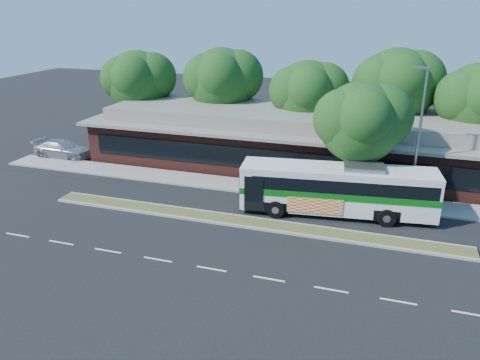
# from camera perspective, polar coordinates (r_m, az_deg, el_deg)

# --- Properties ---
(ground) EXTENTS (120.00, 120.00, 0.00)m
(ground) POSITION_cam_1_polar(r_m,az_deg,el_deg) (28.15, 0.18, -5.74)
(ground) COLOR black
(ground) RESTS_ON ground
(median_strip) EXTENTS (26.00, 1.10, 0.15)m
(median_strip) POSITION_cam_1_polar(r_m,az_deg,el_deg) (28.63, 0.55, -5.10)
(median_strip) COLOR #454C20
(median_strip) RESTS_ON ground
(sidewalk) EXTENTS (44.00, 2.60, 0.12)m
(sidewalk) POSITION_cam_1_polar(r_m,az_deg,el_deg) (33.76, 3.49, -1.05)
(sidewalk) COLOR gray
(sidewalk) RESTS_ON ground
(parking_lot) EXTENTS (14.00, 12.00, 0.01)m
(parking_lot) POSITION_cam_1_polar(r_m,az_deg,el_deg) (44.42, -18.35, 3.20)
(parking_lot) COLOR black
(parking_lot) RESTS_ON ground
(plaza_building) EXTENTS (33.20, 11.20, 4.45)m
(plaza_building) POSITION_cam_1_polar(r_m,az_deg,el_deg) (39.21, 6.00, 5.15)
(plaza_building) COLOR #58231B
(plaza_building) RESTS_ON ground
(lamp_post) EXTENTS (0.93, 0.18, 9.07)m
(lamp_post) POSITION_cam_1_polar(r_m,az_deg,el_deg) (31.04, 20.91, 5.08)
(lamp_post) COLOR slate
(lamp_post) RESTS_ON ground
(tree_bg_a) EXTENTS (6.47, 5.80, 8.63)m
(tree_bg_a) POSITION_cam_1_polar(r_m,az_deg,el_deg) (45.54, -11.82, 11.80)
(tree_bg_a) COLOR black
(tree_bg_a) RESTS_ON ground
(tree_bg_b) EXTENTS (6.69, 6.00, 9.00)m
(tree_bg_b) POSITION_cam_1_polar(r_m,az_deg,el_deg) (43.10, -1.63, 12.11)
(tree_bg_b) COLOR black
(tree_bg_b) RESTS_ON ground
(tree_bg_c) EXTENTS (6.24, 5.60, 8.26)m
(tree_bg_c) POSITION_cam_1_polar(r_m,az_deg,el_deg) (40.27, 8.83, 10.49)
(tree_bg_c) COLOR black
(tree_bg_c) RESTS_ON ground
(tree_bg_d) EXTENTS (6.91, 6.20, 9.37)m
(tree_bg_d) POSITION_cam_1_polar(r_m,az_deg,el_deg) (40.65, 19.15, 10.89)
(tree_bg_d) COLOR black
(tree_bg_d) RESTS_ON ground
(transit_bus) EXTENTS (12.22, 4.05, 3.37)m
(transit_bus) POSITION_cam_1_polar(r_m,az_deg,el_deg) (29.76, 11.88, -0.76)
(transit_bus) COLOR silver
(transit_bus) RESTS_ON ground
(sedan) EXTENTS (5.18, 2.18, 1.49)m
(sedan) POSITION_cam_1_polar(r_m,az_deg,el_deg) (43.51, -20.83, 3.56)
(sedan) COLOR #A9AAB0
(sedan) RESTS_ON ground
(sidewalk_tree) EXTENTS (5.89, 5.28, 8.04)m
(sidewalk_tree) POSITION_cam_1_polar(r_m,az_deg,el_deg) (31.18, 15.18, 6.96)
(sidewalk_tree) COLOR black
(sidewalk_tree) RESTS_ON ground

